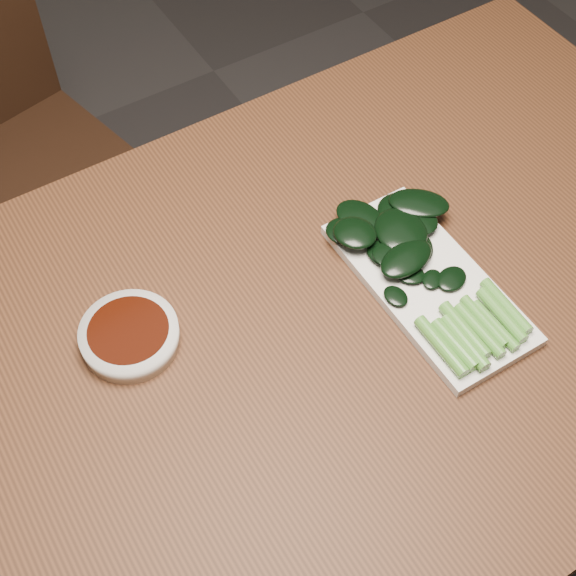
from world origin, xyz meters
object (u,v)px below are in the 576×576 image
(gai_lan, at_px, (415,257))
(serving_plate, at_px, (428,283))
(sauce_bowl, at_px, (130,335))
(chair_far, at_px, (1,147))
(table, at_px, (291,363))

(gai_lan, bearing_deg, serving_plate, -92.39)
(sauce_bowl, xyz_separation_m, serving_plate, (0.36, -0.13, -0.01))
(chair_far, height_order, serving_plate, chair_far)
(serving_plate, distance_m, gai_lan, 0.04)
(table, relative_size, chair_far, 1.57)
(serving_plate, bearing_deg, sauce_bowl, 160.90)
(table, height_order, sauce_bowl, sauce_bowl)
(serving_plate, bearing_deg, table, 170.88)
(sauce_bowl, xyz_separation_m, gai_lan, (0.36, -0.09, 0.01))
(sauce_bowl, relative_size, serving_plate, 0.41)
(table, distance_m, serving_plate, 0.21)
(chair_far, distance_m, sauce_bowl, 0.76)
(serving_plate, relative_size, gai_lan, 0.95)
(gai_lan, bearing_deg, chair_far, 113.85)
(table, relative_size, sauce_bowl, 11.51)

